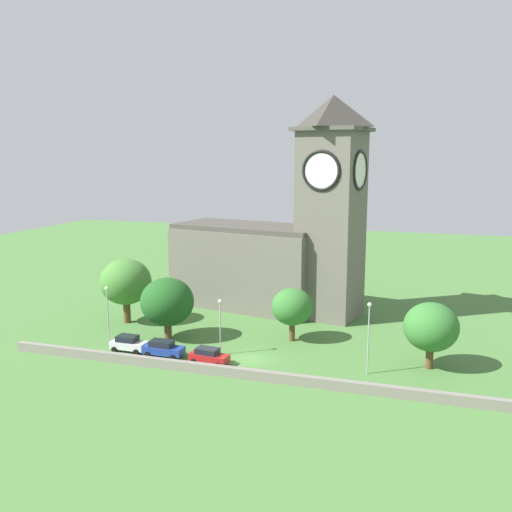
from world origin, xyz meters
TOP-DOWN VIEW (x-y plane):
  - ground_plane at (0.00, 15.00)m, footprint 200.00×200.00m
  - church at (-2.43, 21.39)m, footprint 29.83×15.15m
  - quay_barrier at (0.00, -5.38)m, footprint 53.08×0.70m
  - car_white at (-14.24, -1.68)m, footprint 4.22×2.19m
  - car_blue at (-9.61, -2.04)m, footprint 4.66×2.12m
  - car_red at (-3.78, -2.65)m, footprint 4.52×2.37m
  - streetlamp_west_end at (-17.27, -1.04)m, footprint 0.44×0.44m
  - streetlamp_west_mid at (-3.61, 0.46)m, footprint 0.44×0.44m
  - streetlamp_central at (13.11, -0.27)m, footprint 0.44×0.44m
  - tree_churchyard at (19.24, 3.37)m, footprint 5.80×5.80m
  - tree_by_tower at (-11.87, 3.74)m, footprint 6.59×6.59m
  - tree_riverside_west at (2.96, 7.83)m, footprint 5.08×5.08m
  - tree_riverside_east at (-20.38, 8.44)m, footprint 6.89×6.89m

SIDE VIEW (x-z plane):
  - ground_plane at x=0.00m, z-range 0.00..0.00m
  - quay_barrier at x=0.00m, z-range 0.00..1.05m
  - car_red at x=-3.78m, z-range 0.01..1.79m
  - car_white at x=-14.24m, z-range 0.01..1.86m
  - car_blue at x=-9.61m, z-range 0.01..1.86m
  - tree_riverside_west at x=2.96m, z-range 0.98..7.58m
  - streetlamp_west_mid at x=-3.61m, z-range 1.14..7.65m
  - tree_churchyard at x=19.24m, z-range 0.96..8.17m
  - tree_by_tower at x=-11.87m, z-range 0.88..8.62m
  - streetlamp_west_end at x=-17.27m, z-range 1.20..8.57m
  - streetlamp_central at x=13.11m, z-range 1.22..8.91m
  - tree_riverside_east at x=-20.38m, z-range 1.26..10.06m
  - church at x=-2.43m, z-range -5.40..25.04m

